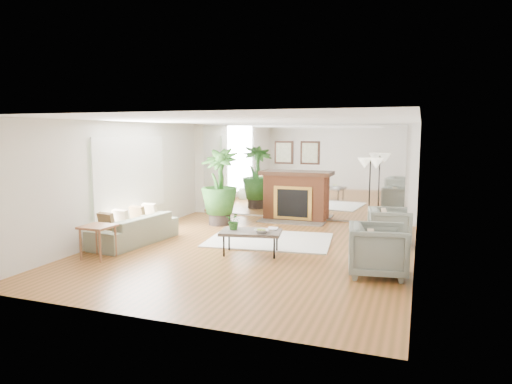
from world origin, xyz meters
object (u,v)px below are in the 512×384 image
at_px(armchair_back, 389,226).
at_px(armchair_front, 378,250).
at_px(fireplace, 295,195).
at_px(potted_ficus, 219,184).
at_px(sofa, 134,229).
at_px(coffee_table, 251,233).
at_px(side_table, 98,231).
at_px(floor_lamp, 370,169).

distance_m(armchair_back, armchair_front, 2.19).
bearing_deg(fireplace, potted_ficus, -144.12).
height_order(armchair_back, armchair_front, armchair_front).
relative_size(sofa, armchair_front, 2.21).
relative_size(coffee_table, sofa, 0.61).
bearing_deg(fireplace, sofa, -124.84).
bearing_deg(side_table, fireplace, 63.13).
xyz_separation_m(coffee_table, sofa, (-2.56, -0.00, -0.12)).
height_order(sofa, armchair_back, armchair_back).
relative_size(fireplace, sofa, 1.03).
bearing_deg(fireplace, armchair_front, -58.58).
bearing_deg(armchair_back, armchair_front, 169.35).
bearing_deg(sofa, fireplace, 151.33).
xyz_separation_m(coffee_table, side_table, (-2.50, -1.20, 0.10)).
relative_size(armchair_back, side_table, 1.35).
height_order(coffee_table, potted_ficus, potted_ficus).
bearing_deg(sofa, coffee_table, 96.22).
height_order(fireplace, armchair_front, fireplace).
distance_m(side_table, floor_lamp, 5.82).
bearing_deg(potted_ficus, armchair_front, -35.21).
bearing_deg(side_table, armchair_front, 8.17).
height_order(fireplace, sofa, fireplace).
bearing_deg(floor_lamp, sofa, -150.46).
xyz_separation_m(armchair_back, potted_ficus, (-4.09, 0.67, 0.63)).
bearing_deg(floor_lamp, fireplace, 153.19).
bearing_deg(coffee_table, potted_ficus, 125.91).
xyz_separation_m(fireplace, sofa, (-2.45, -3.52, -0.37)).
bearing_deg(potted_ficus, armchair_back, -9.34).
bearing_deg(floor_lamp, armchair_front, -81.18).
bearing_deg(fireplace, armchair_back, -36.34).
distance_m(armchair_front, side_table, 4.90).
height_order(potted_ficus, floor_lamp, potted_ficus).
distance_m(potted_ficus, floor_lamp, 3.62).
height_order(coffee_table, floor_lamp, floor_lamp).
relative_size(armchair_front, potted_ficus, 0.48).
xyz_separation_m(sofa, floor_lamp, (4.44, 2.52, 1.17)).
distance_m(armchair_front, floor_lamp, 3.23).
bearing_deg(armchair_front, sofa, 75.27).
height_order(side_table, potted_ficus, potted_ficus).
distance_m(fireplace, armchair_front, 4.72).
relative_size(armchair_front, floor_lamp, 0.53).
bearing_deg(potted_ficus, side_table, -102.51).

